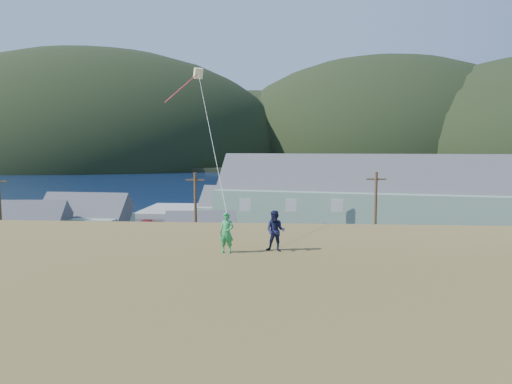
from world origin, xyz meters
TOP-DOWN VIEW (x-y plane):
  - ground at (0.00, 0.00)m, footprint 900.00×900.00m
  - grass_strip at (0.00, -2.00)m, footprint 110.00×8.00m
  - waterfront_lot at (0.00, 17.00)m, footprint 72.00×36.00m
  - wharf at (-6.00, 40.00)m, footprint 26.00×14.00m
  - far_shore at (0.00, 330.00)m, footprint 900.00×320.00m
  - far_hills at (35.59, 279.38)m, footprint 760.00×265.00m
  - lodge at (14.61, 18.47)m, footprint 36.89×16.38m
  - shed_teal at (-22.23, 9.22)m, footprint 9.01×6.63m
  - shed_palegreen_near at (-17.74, 13.63)m, footprint 10.43×7.05m
  - shed_white at (-3.46, 8.87)m, footprint 7.56×5.39m
  - shed_palegreen_far at (-0.91, 23.61)m, footprint 11.92×8.22m
  - utility_poles at (-3.00, 1.50)m, footprint 32.21×0.24m
  - parked_cars at (-8.08, 20.99)m, footprint 25.51×12.26m
  - kite_flyer_green at (3.02, -19.35)m, footprint 0.61×0.46m
  - kite_flyer_navy at (4.82, -18.95)m, footprint 0.85×0.72m
  - kite_rig at (0.34, -11.32)m, footprint 1.96×4.49m

SIDE VIEW (x-z plane):
  - ground at x=0.00m, z-range 0.00..0.00m
  - grass_strip at x=0.00m, z-range 0.00..0.10m
  - waterfront_lot at x=0.00m, z-range 0.00..0.12m
  - wharf at x=-6.00m, z-range 0.00..0.90m
  - parked_cars at x=-8.08m, z-range 0.07..1.63m
  - far_shore at x=0.00m, z-range 0.00..2.00m
  - far_hills at x=35.59m, z-range -69.50..73.50m
  - shed_white at x=-3.46m, z-range -0.64..5.04m
  - shed_teal at x=-22.23m, z-range -0.86..5.94m
  - shed_palegreen_near at x=-17.74m, z-range -0.90..6.36m
  - shed_palegreen_far at x=-0.91m, z-range -0.87..6.48m
  - utility_poles at x=-3.00m, z-range 0.05..9.11m
  - lodge at x=14.61m, z-range -1.45..11.09m
  - kite_flyer_green at x=3.02m, z-range 7.20..8.71m
  - kite_flyer_navy at x=4.82m, z-range 7.20..8.74m
  - kite_rig at x=0.34m, z-range 9.43..20.31m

